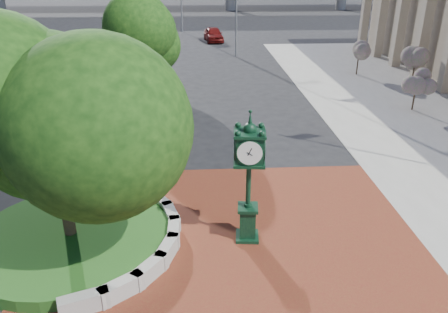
% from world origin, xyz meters
% --- Properties ---
extents(ground, '(200.00, 200.00, 0.00)m').
position_xyz_m(ground, '(0.00, 0.00, 0.00)').
color(ground, black).
rests_on(ground, ground).
extents(plaza, '(12.00, 12.00, 0.04)m').
position_xyz_m(plaza, '(0.00, -1.00, 0.02)').
color(plaza, maroon).
rests_on(plaza, ground).
extents(planter_wall, '(2.96, 6.77, 0.54)m').
position_xyz_m(planter_wall, '(-2.71, -0.00, 0.27)').
color(planter_wall, '#9E9B93').
rests_on(planter_wall, ground).
extents(grass_bed, '(6.10, 6.10, 0.40)m').
position_xyz_m(grass_bed, '(-5.00, 0.00, 0.20)').
color(grass_bed, '#134216').
rests_on(grass_bed, ground).
extents(tree_planter, '(5.20, 5.20, 6.33)m').
position_xyz_m(tree_planter, '(-5.00, 0.00, 3.72)').
color(tree_planter, '#38281C').
rests_on(tree_planter, ground).
extents(tree_street, '(4.40, 4.40, 5.45)m').
position_xyz_m(tree_street, '(-4.00, 18.00, 3.24)').
color(tree_street, '#38281C').
rests_on(tree_street, ground).
extents(post_clock, '(0.96, 0.96, 4.27)m').
position_xyz_m(post_clock, '(0.53, -0.07, 2.34)').
color(post_clock, black).
rests_on(post_clock, ground).
extents(parked_car, '(2.29, 4.61, 1.51)m').
position_xyz_m(parked_car, '(0.79, 37.27, 0.76)').
color(parked_car, '#610F0D').
rests_on(parked_car, ground).
extents(shrub_near, '(1.20, 1.20, 2.20)m').
position_xyz_m(shrub_near, '(11.71, 12.42, 1.59)').
color(shrub_near, '#38281C').
rests_on(shrub_near, ground).
extents(shrub_mid, '(1.20, 1.20, 2.20)m').
position_xyz_m(shrub_mid, '(14.36, 18.24, 1.59)').
color(shrub_mid, '#38281C').
rests_on(shrub_mid, ground).
extents(shrub_far, '(1.20, 1.20, 2.20)m').
position_xyz_m(shrub_far, '(11.35, 21.27, 1.59)').
color(shrub_far, '#38281C').
rests_on(shrub_far, ground).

